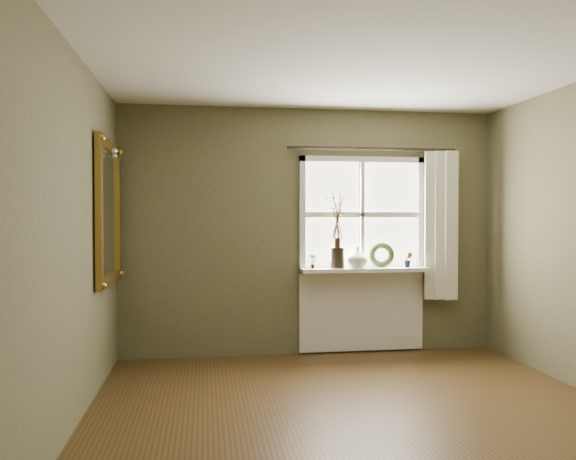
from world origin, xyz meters
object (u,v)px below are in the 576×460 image
(dark_jug, at_px, (337,258))
(cream_vase, at_px, (357,257))
(gilt_mirror, at_px, (109,212))
(wreath, at_px, (382,258))

(dark_jug, height_order, cream_vase, cream_vase)
(cream_vase, relative_size, gilt_mirror, 0.17)
(dark_jug, distance_m, gilt_mirror, 2.33)
(dark_jug, height_order, wreath, wreath)
(cream_vase, distance_m, wreath, 0.28)
(dark_jug, relative_size, wreath, 0.81)
(cream_vase, xyz_separation_m, wreath, (0.28, 0.04, -0.01))
(cream_vase, bearing_deg, gilt_mirror, -167.76)
(wreath, bearing_deg, dark_jug, -151.67)
(cream_vase, relative_size, wreath, 0.84)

